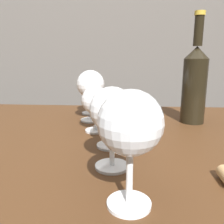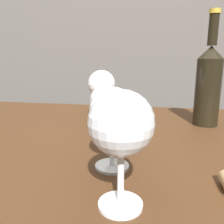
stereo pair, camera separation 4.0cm
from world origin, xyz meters
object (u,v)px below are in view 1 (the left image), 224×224
wine_bottle (195,82)px  wine_glass_merlot (90,88)px  wine_glass_port (91,86)px  wine_glass_white (112,111)px  wine_glass_chardonnay (130,125)px  wine_glass_amber (95,102)px  wine_glass_cabernet (109,108)px

wine_bottle → wine_glass_merlot: bearing=164.9°
wine_glass_port → wine_bottle: size_ratio=0.49×
wine_glass_white → wine_glass_port: 0.33m
wine_glass_chardonnay → wine_glass_amber: wine_glass_chardonnay is taller
wine_glass_cabernet → wine_glass_merlot: wine_glass_merlot is taller
wine_glass_merlot → wine_glass_amber: bearing=-76.7°
wine_glass_white → wine_glass_cabernet: (-0.01, 0.10, -0.02)m
wine_glass_merlot → wine_bottle: 0.34m
wine_glass_chardonnay → wine_glass_merlot: wine_glass_chardonnay is taller
wine_glass_cabernet → wine_glass_amber: bearing=113.2°
wine_glass_port → wine_glass_white: bearing=-74.4°
wine_glass_chardonnay → wine_glass_cabernet: (-0.04, 0.21, -0.02)m
wine_glass_port → wine_bottle: wine_bottle is taller
wine_glass_chardonnay → wine_glass_amber: bearing=105.7°
wine_glass_merlot → wine_glass_white: bearing=-75.5°
wine_glass_merlot → wine_bottle: size_ratio=0.42×
wine_glass_amber → wine_glass_port: 0.11m
wine_glass_merlot → wine_bottle: (0.33, -0.09, 0.03)m
wine_glass_cabernet → wine_bottle: size_ratio=0.40×
wine_glass_white → wine_bottle: bearing=55.5°
wine_glass_white → wine_bottle: wine_bottle is taller
wine_glass_amber → wine_bottle: bearing=22.0°
wine_glass_white → wine_bottle: (0.22, 0.32, 0.02)m
wine_glass_chardonnay → wine_glass_port: same height
wine_glass_port → wine_bottle: 0.31m
wine_glass_merlot → wine_bottle: bearing=-15.1°
wine_glass_white → wine_bottle: size_ratio=0.46×
wine_glass_amber → wine_glass_merlot: 0.21m
wine_glass_chardonnay → wine_glass_port: 0.44m
wine_glass_chardonnay → wine_glass_merlot: bearing=104.8°
wine_glass_white → wine_glass_amber: wine_glass_white is taller
wine_glass_cabernet → wine_bottle: (0.23, 0.22, 0.03)m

